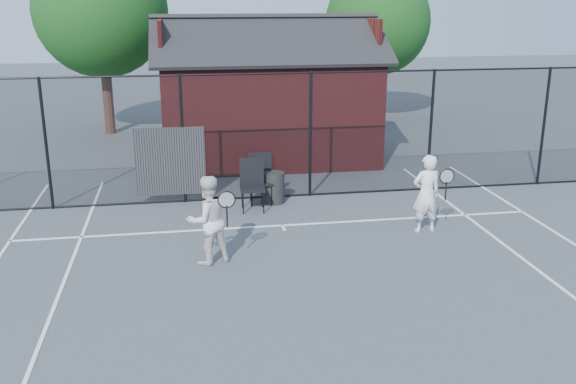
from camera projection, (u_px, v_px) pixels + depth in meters
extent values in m
plane|color=#45494F|center=(310.00, 286.00, 10.76)|extent=(80.00, 80.00, 0.00)
cube|color=white|center=(282.00, 225.00, 13.59)|extent=(11.00, 0.06, 0.01)
cube|color=white|center=(28.00, 375.00, 8.22)|extent=(0.06, 18.00, 0.01)
cube|color=white|center=(283.00, 228.00, 13.45)|extent=(0.06, 0.30, 0.01)
cylinder|color=black|center=(46.00, 145.00, 14.24)|extent=(0.07, 0.07, 3.00)
cylinder|color=black|center=(183.00, 140.00, 14.72)|extent=(0.07, 0.07, 3.00)
cylinder|color=black|center=(310.00, 135.00, 15.20)|extent=(0.07, 0.07, 3.00)
cylinder|color=black|center=(431.00, 131.00, 15.67)|extent=(0.07, 0.07, 3.00)
cylinder|color=black|center=(544.00, 127.00, 16.15)|extent=(0.07, 0.07, 3.00)
cylinder|color=black|center=(268.00, 74.00, 14.61)|extent=(22.00, 0.04, 0.04)
cylinder|color=black|center=(269.00, 196.00, 15.47)|extent=(22.00, 0.04, 0.04)
cube|color=black|center=(269.00, 137.00, 15.04)|extent=(22.00, 3.00, 0.01)
cube|color=black|center=(170.00, 162.00, 14.80)|extent=(1.60, 0.04, 1.60)
cube|color=maroon|center=(267.00, 108.00, 18.89)|extent=(6.00, 4.00, 3.00)
cube|color=black|center=(271.00, 40.00, 17.35)|extent=(6.50, 2.36, 1.32)
cube|color=black|center=(262.00, 35.00, 19.24)|extent=(6.50, 2.36, 1.32)
cube|color=maroon|center=(161.00, 38.00, 17.82)|extent=(0.10, 2.80, 1.06)
cube|color=maroon|center=(366.00, 36.00, 18.76)|extent=(0.10, 2.80, 1.06)
cylinder|color=#382416|center=(108.00, 98.00, 22.41)|extent=(0.36, 0.36, 2.52)
sphere|color=#144112|center=(101.00, 10.00, 21.55)|extent=(4.48, 4.48, 4.48)
cylinder|color=#382416|center=(375.00, 91.00, 24.98)|extent=(0.36, 0.36, 2.23)
sphere|color=#144112|center=(378.00, 22.00, 24.22)|extent=(3.97, 3.97, 3.97)
imported|color=white|center=(426.00, 194.00, 13.03)|extent=(0.62, 0.43, 1.63)
torus|color=black|center=(447.00, 176.00, 12.64)|extent=(0.32, 0.03, 0.32)
cylinder|color=black|center=(446.00, 191.00, 12.73)|extent=(0.03, 0.03, 0.39)
imported|color=white|center=(208.00, 220.00, 11.49)|extent=(0.97, 0.87, 1.63)
torus|color=black|center=(226.00, 200.00, 11.10)|extent=(0.32, 0.03, 0.32)
cylinder|color=black|center=(227.00, 216.00, 11.18)|extent=(0.03, 0.03, 0.39)
cube|color=black|center=(261.00, 180.00, 14.89)|extent=(0.57, 0.59, 1.14)
cube|color=black|center=(253.00, 186.00, 14.38)|extent=(0.58, 0.60, 1.14)
cylinder|color=#262626|center=(274.00, 188.00, 15.00)|extent=(0.61, 0.61, 0.73)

